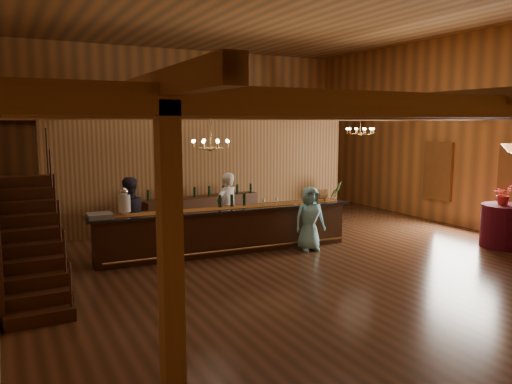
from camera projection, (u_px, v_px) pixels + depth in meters
name	position (u px, v px, depth m)	size (l,w,h in m)	color
floor	(285.00, 251.00, 11.72)	(14.00, 14.00, 0.00)	#4E2C1B
ceiling	(287.00, 8.00, 10.97)	(14.00, 14.00, 0.00)	#9E612D
wall_back	(184.00, 130.00, 17.51)	(12.00, 0.10, 5.50)	#BE7E3D
wall_right	(469.00, 132.00, 14.07)	(0.10, 14.00, 5.50)	#BE7E3D
beam_grid	(275.00, 112.00, 11.72)	(11.90, 13.90, 0.39)	brown
support_posts	(297.00, 186.00, 11.06)	(9.20, 10.20, 3.20)	brown
partition_wall	(209.00, 173.00, 14.36)	(9.00, 0.18, 3.10)	brown
window_right_back	(438.00, 171.00, 15.09)	(0.12, 1.05, 1.75)	white
staircase	(32.00, 241.00, 8.46)	(1.00, 2.80, 2.00)	#32180B
backroom_boxes	(192.00, 199.00, 16.36)	(4.10, 0.60, 1.10)	#32180B
tasting_bar	(227.00, 230.00, 11.58)	(6.28, 1.13, 1.05)	#32180B
beverage_dispenser	(124.00, 202.00, 10.58)	(0.26, 0.26, 0.60)	silver
glass_rack_tray	(100.00, 216.00, 10.31)	(0.50, 0.50, 0.10)	gray
raffle_drum	(321.00, 195.00, 12.46)	(0.34, 0.24, 0.30)	olive
bar_bottle_0	(220.00, 201.00, 11.55)	(0.07, 0.07, 0.30)	black
bar_bottle_1	(232.00, 201.00, 11.67)	(0.07, 0.07, 0.30)	black
bar_bottle_2	(244.00, 200.00, 11.80)	(0.07, 0.07, 0.30)	black
backbar_shelf	(202.00, 214.00, 13.92)	(3.43, 0.54, 0.96)	#32180B
round_table	(507.00, 226.00, 12.08)	(1.20, 1.20, 1.03)	#3A0E1C
chandelier_left	(211.00, 144.00, 10.34)	(0.80, 0.80, 0.79)	#AD8247
chandelier_right	(360.00, 131.00, 14.69)	(0.80, 0.80, 0.59)	#AD8247
pendant_lamp	(512.00, 148.00, 11.82)	(0.52, 0.52, 0.90)	#AD8247
bartender	(227.00, 209.00, 12.27)	(0.65, 0.43, 1.79)	white
staff_second	(129.00, 217.00, 11.14)	(0.88, 0.68, 1.81)	#262432
guest	(310.00, 219.00, 11.74)	(0.74, 0.48, 1.52)	#84DDF0
floor_plant	(333.00, 200.00, 15.48)	(0.67, 0.54, 1.21)	#2E5426
table_flowers	(503.00, 194.00, 12.04)	(0.46, 0.40, 0.51)	red
table_vase	(502.00, 199.00, 12.08)	(0.14, 0.14, 0.27)	#AD8247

